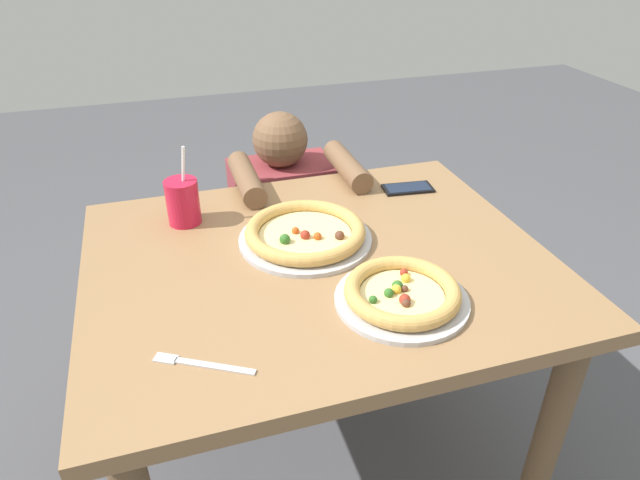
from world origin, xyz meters
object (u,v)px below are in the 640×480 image
fork (199,364)px  diner_seated (285,239)px  drink_cup_colored (183,202)px  cell_phone (408,188)px  pizza_near (402,294)px  pizza_far (305,234)px

fork → diner_seated: size_ratio=0.21×
drink_cup_colored → cell_phone: size_ratio=1.39×
pizza_near → fork: (-0.45, -0.07, -0.02)m
pizza_far → fork: size_ratio=1.86×
cell_phone → fork: bearing=-140.5°
drink_cup_colored → cell_phone: (0.67, 0.01, -0.06)m
pizza_far → pizza_near: bearing=-67.2°
cell_phone → diner_seated: diner_seated is taller
pizza_near → fork: bearing=-171.7°
pizza_far → drink_cup_colored: drink_cup_colored is taller
fork → cell_phone: bearing=39.5°
pizza_near → cell_phone: size_ratio=1.88×
fork → cell_phone: cell_phone is taller
pizza_near → drink_cup_colored: (-0.42, 0.50, 0.04)m
fork → cell_phone: (0.70, 0.57, 0.00)m
drink_cup_colored → fork: bearing=-93.0°
pizza_near → cell_phone: pizza_near is taller
cell_phone → drink_cup_colored: bearing=-179.5°
diner_seated → pizza_near: bearing=-86.4°
pizza_near → pizza_far: (-0.13, 0.31, 0.00)m
pizza_far → fork: pizza_far is taller
pizza_far → fork: (-0.32, -0.38, -0.02)m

